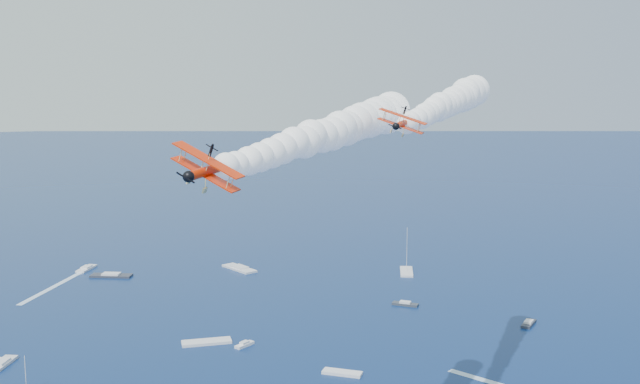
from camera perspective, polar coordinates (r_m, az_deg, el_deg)
name	(u,v)px	position (r m, az deg, el deg)	size (l,w,h in m)	color
biplane_lead	(402,124)	(105.87, 6.31, 5.25)	(6.31, 7.08, 4.26)	red
biplane_trail	(208,171)	(76.91, -8.68, 1.62)	(7.41, 8.32, 5.01)	red
smoke_trail_lead	(446,104)	(132.59, 9.71, 6.73)	(41.40, 41.24, 10.57)	white
smoke_trail_trail	(326,134)	(100.49, 0.47, 4.51)	(43.81, 38.64, 10.57)	white
spectator_boats	(177,327)	(206.14, -10.97, -10.22)	(215.65, 179.16, 0.70)	silver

